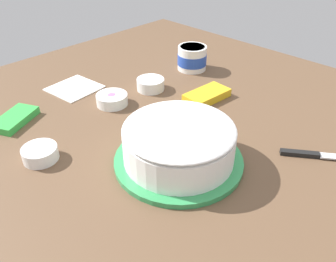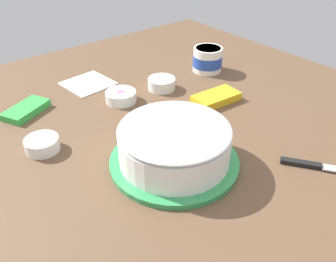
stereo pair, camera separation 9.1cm
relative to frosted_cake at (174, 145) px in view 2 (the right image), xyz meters
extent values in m
plane|color=brown|center=(-0.07, -0.12, -0.05)|extent=(1.54, 1.54, 0.00)
cylinder|color=#339351|center=(0.00, 0.00, -0.05)|extent=(0.32, 0.32, 0.01)
cylinder|color=#DBB77A|center=(0.00, 0.00, -0.01)|extent=(0.25, 0.25, 0.07)
cylinder|color=white|center=(0.00, 0.00, 0.00)|extent=(0.27, 0.27, 0.08)
ellipsoid|color=white|center=(0.00, 0.00, 0.04)|extent=(0.27, 0.27, 0.04)
cylinder|color=white|center=(-0.45, -0.35, -0.01)|extent=(0.11, 0.11, 0.09)
cylinder|color=#2347B2|center=(-0.45, -0.35, -0.01)|extent=(0.11, 0.11, 0.04)
cylinder|color=white|center=(-0.45, -0.35, 0.03)|extent=(0.09, 0.09, 0.01)
cube|color=black|center=(-0.23, 0.20, -0.05)|extent=(0.07, 0.09, 0.01)
cylinder|color=white|center=(-0.22, -0.34, -0.04)|extent=(0.09, 0.09, 0.04)
cylinder|color=blue|center=(-0.22, -0.34, -0.04)|extent=(0.08, 0.08, 0.01)
ellipsoid|color=blue|center=(-0.22, -0.34, -0.03)|extent=(0.06, 0.06, 0.02)
cylinder|color=white|center=(0.23, -0.25, -0.04)|extent=(0.09, 0.09, 0.03)
cylinder|color=green|center=(0.23, -0.25, -0.04)|extent=(0.07, 0.07, 0.01)
ellipsoid|color=green|center=(0.23, -0.25, -0.03)|extent=(0.06, 0.06, 0.02)
cylinder|color=white|center=(-0.07, -0.35, -0.04)|extent=(0.10, 0.10, 0.03)
cylinder|color=pink|center=(-0.07, -0.35, -0.04)|extent=(0.08, 0.08, 0.01)
ellipsoid|color=pink|center=(-0.07, -0.35, -0.03)|extent=(0.07, 0.07, 0.02)
cube|color=yellow|center=(-0.30, -0.16, -0.04)|extent=(0.15, 0.09, 0.03)
cube|color=green|center=(0.19, -0.46, -0.04)|extent=(0.16, 0.13, 0.02)
cube|color=white|center=(-0.04, -0.53, -0.05)|extent=(0.17, 0.17, 0.01)
camera|label=1|loc=(0.50, 0.45, 0.49)|focal=37.49mm
camera|label=2|loc=(0.43, 0.51, 0.49)|focal=37.49mm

